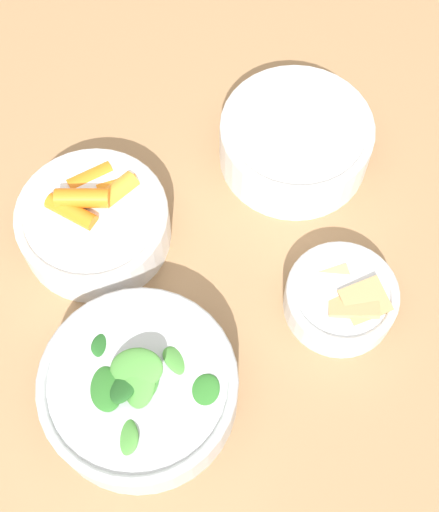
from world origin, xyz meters
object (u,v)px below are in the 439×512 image
object	(u,v)px
bowl_beans_hotdog	(295,142)
bowl_cookies	(341,297)
bowl_greens	(140,388)
bowl_carrots	(94,221)

from	to	relation	value
bowl_beans_hotdog	bowl_cookies	size ratio (longest dim) A/B	1.48
bowl_beans_hotdog	bowl_cookies	bearing A→B (deg)	-111.36
bowl_greens	bowl_cookies	xyz separation A→B (m)	(0.22, -0.03, -0.01)
bowl_carrots	bowl_beans_hotdog	size ratio (longest dim) A/B	0.95
bowl_greens	bowl_cookies	world-z (taller)	bowl_greens
bowl_greens	bowl_beans_hotdog	size ratio (longest dim) A/B	1.10
bowl_carrots	bowl_beans_hotdog	world-z (taller)	bowl_carrots
bowl_greens	bowl_carrots	bearing A→B (deg)	74.30
bowl_carrots	bowl_cookies	size ratio (longest dim) A/B	1.40
bowl_cookies	bowl_carrots	bearing A→B (deg)	128.44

